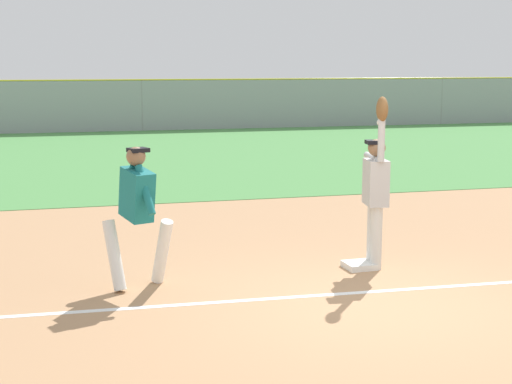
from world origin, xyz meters
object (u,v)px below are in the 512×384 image
at_px(first_base, 359,265).
at_px(fielder, 376,185).
at_px(parked_car_blue, 82,110).
at_px(parked_car_silver, 305,105).
at_px(parked_car_tan, 200,108).
at_px(baseball, 379,122).
at_px(runner, 137,207).

relative_size(first_base, fielder, 0.17).
distance_m(parked_car_blue, parked_car_silver, 10.44).
distance_m(fielder, parked_car_blue, 25.15).
xyz_separation_m(parked_car_blue, parked_car_tan, (5.24, 0.14, 0.00)).
height_order(first_base, baseball, baseball).
bearing_deg(baseball, first_base, -138.17).
xyz_separation_m(first_base, baseball, (0.39, 0.35, 1.87)).
height_order(first_base, parked_car_tan, parked_car_tan).
height_order(parked_car_blue, parked_car_tan, same).
bearing_deg(first_base, runner, -177.32).
bearing_deg(parked_car_silver, first_base, -113.44).
relative_size(fielder, parked_car_blue, 0.50).
height_order(parked_car_blue, parked_car_silver, same).
bearing_deg(parked_car_tan, baseball, -96.15).
bearing_deg(parked_car_blue, baseball, -76.53).
bearing_deg(first_base, parked_car_tan, 84.12).
relative_size(fielder, baseball, 30.81).
height_order(parked_car_tan, parked_car_silver, same).
bearing_deg(fielder, runner, 11.36).
distance_m(first_base, parked_car_silver, 26.90).
bearing_deg(baseball, runner, -171.60).
distance_m(first_base, runner, 3.08).
bearing_deg(fielder, parked_car_tan, -86.23).
xyz_separation_m(baseball, parked_car_silver, (7.36, 25.39, -1.23)).
height_order(baseball, parked_car_silver, baseball).
bearing_deg(fielder, first_base, 4.38).
xyz_separation_m(parked_car_tan, parked_car_silver, (5.17, 0.64, 0.00)).
relative_size(first_base, parked_car_silver, 0.08).
xyz_separation_m(runner, parked_car_blue, (0.26, 25.10, -0.32)).
distance_m(first_base, fielder, 1.10).
xyz_separation_m(baseball, parked_car_blue, (-3.05, 24.61, -1.23)).
relative_size(fielder, runner, 1.33).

